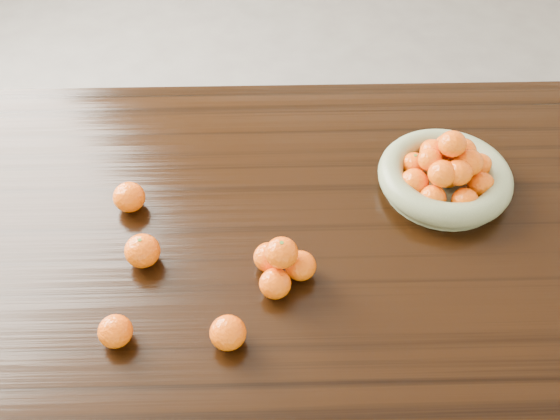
{
  "coord_description": "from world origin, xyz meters",
  "views": [
    {
      "loc": [
        0.02,
        -0.85,
        1.72
      ],
      "look_at": [
        0.04,
        -0.02,
        0.83
      ],
      "focal_mm": 40.0,
      "sensor_mm": 36.0,
      "label": 1
    }
  ],
  "objects_px": {
    "orange_pyramid": "(282,265)",
    "loose_orange_0": "(142,251)",
    "fruit_bowl": "(446,174)",
    "dining_table": "(262,257)"
  },
  "relations": [
    {
      "from": "orange_pyramid",
      "to": "loose_orange_0",
      "type": "distance_m",
      "value": 0.27
    },
    {
      "from": "dining_table",
      "to": "fruit_bowl",
      "type": "height_order",
      "value": "fruit_bowl"
    },
    {
      "from": "fruit_bowl",
      "to": "loose_orange_0",
      "type": "relative_size",
      "value": 4.14
    },
    {
      "from": "dining_table",
      "to": "orange_pyramid",
      "type": "xyz_separation_m",
      "value": [
        0.04,
        -0.12,
        0.13
      ]
    },
    {
      "from": "fruit_bowl",
      "to": "orange_pyramid",
      "type": "relative_size",
      "value": 2.34
    },
    {
      "from": "fruit_bowl",
      "to": "dining_table",
      "type": "bearing_deg",
      "value": -163.94
    },
    {
      "from": "orange_pyramid",
      "to": "loose_orange_0",
      "type": "bearing_deg",
      "value": 170.16
    },
    {
      "from": "loose_orange_0",
      "to": "fruit_bowl",
      "type": "bearing_deg",
      "value": 16.99
    },
    {
      "from": "loose_orange_0",
      "to": "orange_pyramid",
      "type": "bearing_deg",
      "value": -9.84
    },
    {
      "from": "fruit_bowl",
      "to": "loose_orange_0",
      "type": "distance_m",
      "value": 0.66
    }
  ]
}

